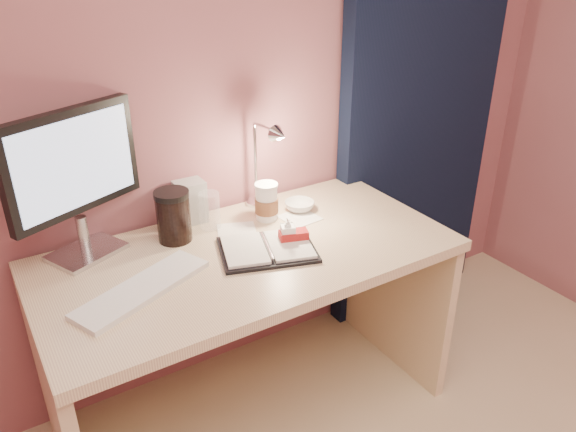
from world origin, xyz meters
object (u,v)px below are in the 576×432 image
coffee_cup (267,203)px  desk_lamp (263,159)px  desk (240,296)px  product_box (190,202)px  planner (270,247)px  lotion_bottle (288,230)px  bowl (300,206)px  dark_jar (174,219)px  clear_cup (209,210)px  monitor (72,172)px  keyboard (143,289)px

coffee_cup → desk_lamp: bearing=71.7°
desk → product_box: 0.39m
product_box → planner: bearing=-67.7°
desk → desk_lamp: 0.51m
desk → lotion_bottle: 0.33m
planner → bowl: 0.33m
lotion_bottle → bowl: bearing=48.5°
dark_jar → desk: bearing=-36.4°
planner → dark_jar: (-0.24, 0.24, 0.07)m
bowl → coffee_cup: bearing=178.3°
clear_cup → desk_lamp: bearing=-1.7°
planner → clear_cup: bearing=128.4°
bowl → dark_jar: size_ratio=0.69×
lotion_bottle → desk_lamp: bearing=78.8°
desk → monitor: bearing=157.8°
clear_cup → desk_lamp: 0.27m
keyboard → coffee_cup: coffee_cup is taller
desk → product_box: size_ratio=8.82×
coffee_cup → clear_cup: coffee_cup is taller
monitor → bowl: 0.84m
dark_jar → desk_lamp: size_ratio=0.47×
desk → desk_lamp: (0.19, 0.15, 0.45)m
clear_cup → desk_lamp: (0.22, -0.01, 0.15)m
dark_jar → product_box: size_ratio=1.04×
desk → bowl: size_ratio=12.23×
keyboard → desk_lamp: bearing=2.2°
monitor → coffee_cup: size_ratio=3.49×
lotion_bottle → desk_lamp: size_ratio=0.30×
desk_lamp → desk: bearing=-151.5°
desk → desk_lamp: desk_lamp is taller
desk → keyboard: keyboard is taller
desk → lotion_bottle: bearing=-36.3°
coffee_cup → clear_cup: size_ratio=1.06×
keyboard → coffee_cup: 0.60m
desk → monitor: monitor is taller
bowl → clear_cup: bearing=171.3°
keyboard → planner: bearing=-21.6°
bowl → dark_jar: (-0.50, 0.03, 0.06)m
keyboard → lotion_bottle: size_ratio=4.17×
lotion_bottle → desk_lamp: (0.05, 0.25, 0.17)m
desk → desk_lamp: size_ratio=3.95×
bowl → product_box: (-0.39, 0.13, 0.06)m
desk → bowl: bearing=17.2°
product_box → desk_lamp: desk_lamp is taller
desk → coffee_cup: coffee_cup is taller
dark_jar → desk_lamp: desk_lamp is taller
desk_lamp → monitor: bearing=166.9°
monitor → planner: 0.67m
monitor → desk_lamp: (0.66, -0.05, -0.07)m
monitor → clear_cup: 0.49m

